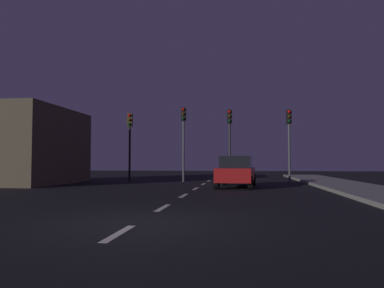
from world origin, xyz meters
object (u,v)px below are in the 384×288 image
traffic_signal_far_right (289,131)px  car_stopped_ahead (236,172)px  traffic_signal_far_left (130,133)px  traffic_signal_center_right (230,131)px  traffic_signal_center_left (183,130)px

traffic_signal_far_right → car_stopped_ahead: (-3.26, -4.83, -2.45)m
car_stopped_ahead → traffic_signal_far_right: bearing=55.9°
traffic_signal_far_left → car_stopped_ahead: 8.94m
traffic_signal_center_right → traffic_signal_far_right: (3.74, -0.00, -0.05)m
traffic_signal_center_left → traffic_signal_far_right: (6.76, -0.00, -0.18)m
traffic_signal_far_left → traffic_signal_center_left: (3.64, 0.00, 0.21)m
traffic_signal_center_right → traffic_signal_far_right: size_ratio=1.02×
traffic_signal_center_left → traffic_signal_far_right: size_ratio=1.06×
traffic_signal_far_left → traffic_signal_center_right: 6.65m
traffic_signal_far_left → traffic_signal_center_right: size_ratio=0.97×
traffic_signal_center_left → car_stopped_ahead: (3.49, -4.83, -2.62)m
traffic_signal_far_left → traffic_signal_far_right: bearing=0.0°
traffic_signal_far_left → traffic_signal_far_right: (10.40, 0.00, 0.04)m
traffic_signal_center_right → traffic_signal_far_right: 3.74m
traffic_signal_far_left → car_stopped_ahead: (7.13, -4.83, -2.41)m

